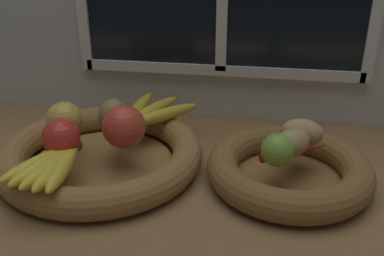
{
  "coord_description": "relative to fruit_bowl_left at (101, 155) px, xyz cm",
  "views": [
    {
      "loc": [
        9.04,
        -69.55,
        43.07
      ],
      "look_at": [
        -2.3,
        0.7,
        9.59
      ],
      "focal_mm": 41.2,
      "sensor_mm": 36.0,
      "label": 1
    }
  ],
  "objects": [
    {
      "name": "fruit_bowl_left",
      "position": [
        0.0,
        0.0,
        0.0
      ],
      "size": [
        38.81,
        38.81,
        5.59
      ],
      "color": "olive",
      "rests_on": "ground_plane"
    },
    {
      "name": "chili_pepper",
      "position": [
        36.24,
        0.02,
        3.89
      ],
      "size": [
        13.15,
        8.75,
        1.82
      ],
      "primitive_type": "cone",
      "rotation": [
        0.0,
        1.57,
        0.53
      ],
      "color": "red",
      "rests_on": "fruit_bowl_right"
    },
    {
      "name": "apple_golden_left",
      "position": [
        -7.05,
        1.03,
        6.41
      ],
      "size": [
        6.86,
        6.86,
        6.86
      ],
      "primitive_type": "sphere",
      "color": "gold",
      "rests_on": "fruit_bowl_left"
    },
    {
      "name": "banana_bunch_front",
      "position": [
        -3.79,
        -12.07,
        4.31
      ],
      "size": [
        11.21,
        16.36,
        2.65
      ],
      "color": "yellow",
      "rests_on": "fruit_bowl_left"
    },
    {
      "name": "potato_back",
      "position": [
        37.21,
        4.29,
        5.53
      ],
      "size": [
        8.07,
        5.48,
        5.1
      ],
      "primitive_type": "ellipsoid",
      "rotation": [
        0.0,
        0.0,
        3.08
      ],
      "color": "tan",
      "rests_on": "fruit_bowl_right"
    },
    {
      "name": "apple_red_right",
      "position": [
        5.41,
        -1.33,
        6.95
      ],
      "size": [
        7.94,
        7.94,
        7.94
      ],
      "primitive_type": "sphere",
      "color": "#CC422D",
      "rests_on": "fruit_bowl_left"
    },
    {
      "name": "lime_near",
      "position": [
        32.74,
        -3.78,
        5.82
      ],
      "size": [
        5.68,
        5.68,
        5.68
      ],
      "primitive_type": "sphere",
      "color": "#7AAD3D",
      "rests_on": "fruit_bowl_right"
    },
    {
      "name": "ground_plane",
      "position": [
        19.94,
        -0.7,
        -4.11
      ],
      "size": [
        140.0,
        90.0,
        3.0
      ],
      "primitive_type": "cube",
      "color": "olive"
    },
    {
      "name": "potato_large",
      "position": [
        35.26,
        -0.0,
        5.41
      ],
      "size": [
        8.67,
        8.58,
        4.87
      ],
      "primitive_type": "ellipsoid",
      "rotation": [
        0.0,
        0.0,
        0.76
      ],
      "color": "tan",
      "rests_on": "fruit_bowl_right"
    },
    {
      "name": "apple_red_front",
      "position": [
        -4.51,
        -6.13,
        6.32
      ],
      "size": [
        6.68,
        6.68,
        6.68
      ],
      "primitive_type": "sphere",
      "color": "red",
      "rests_on": "fruit_bowl_left"
    },
    {
      "name": "pear_brown",
      "position": [
        2.24,
        2.57,
        6.76
      ],
      "size": [
        8.22,
        8.26,
        7.56
      ],
      "primitive_type": "ellipsoid",
      "rotation": [
        0.0,
        0.0,
        5.72
      ],
      "color": "olive",
      "rests_on": "fruit_bowl_left"
    },
    {
      "name": "fruit_bowl_right",
      "position": [
        35.26,
        -0.0,
        0.02
      ],
      "size": [
        29.59,
        29.59,
        5.59
      ],
      "color": "brown",
      "rests_on": "ground_plane"
    },
    {
      "name": "banana_bunch_back",
      "position": [
        6.69,
        11.92,
        4.29
      ],
      "size": [
        14.83,
        19.49,
        2.62
      ],
      "color": "gold",
      "rests_on": "fruit_bowl_left"
    }
  ]
}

